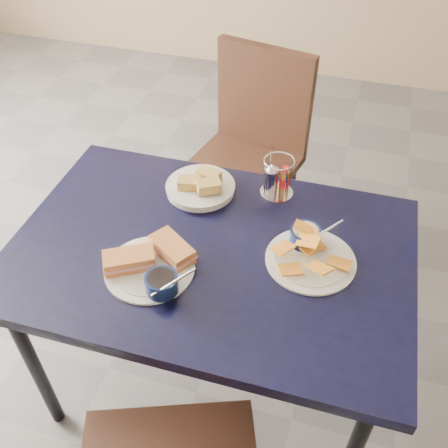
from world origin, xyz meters
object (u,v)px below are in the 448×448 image
(chair_far, at_px, (248,141))
(condiment_caddy, at_px, (276,179))
(dining_table, at_px, (211,264))
(plantain_plate, at_px, (308,250))
(sandwich_plate, at_px, (153,264))
(bread_basket, at_px, (201,186))

(chair_far, xyz_separation_m, condiment_caddy, (0.24, -0.58, 0.26))
(chair_far, distance_m, condiment_caddy, 0.68)
(dining_table, distance_m, plantain_plate, 0.30)
(dining_table, relative_size, chair_far, 1.26)
(dining_table, bearing_deg, chair_far, 97.17)
(chair_far, relative_size, condiment_caddy, 6.96)
(sandwich_plate, distance_m, plantain_plate, 0.45)
(chair_far, relative_size, bread_basket, 4.17)
(bread_basket, xyz_separation_m, condiment_caddy, (0.24, 0.06, 0.04))
(chair_far, bearing_deg, dining_table, -82.83)
(dining_table, distance_m, bread_basket, 0.28)
(bread_basket, bearing_deg, chair_far, 90.00)
(dining_table, xyz_separation_m, condiment_caddy, (0.13, 0.31, 0.12))
(chair_far, distance_m, plantain_plate, 0.95)
(dining_table, xyz_separation_m, plantain_plate, (0.28, 0.06, 0.09))
(chair_far, relative_size, plantain_plate, 3.63)
(dining_table, relative_size, sandwich_plate, 3.95)
(plantain_plate, bearing_deg, sandwich_plate, -155.45)
(sandwich_plate, xyz_separation_m, bread_basket, (0.02, 0.38, -0.01))
(sandwich_plate, relative_size, condiment_caddy, 2.22)
(chair_far, bearing_deg, condiment_caddy, -67.60)
(dining_table, distance_m, condiment_caddy, 0.36)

